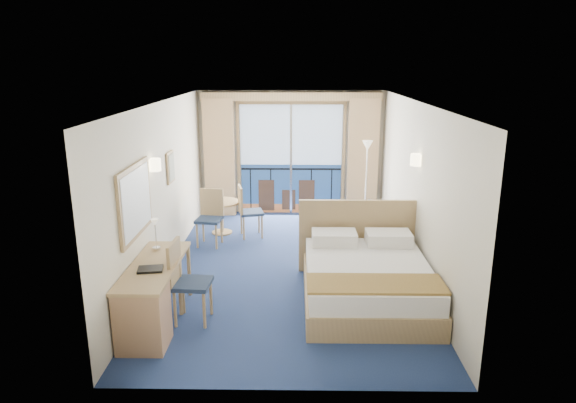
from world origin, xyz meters
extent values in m
plane|color=navy|center=(0.00, 0.00, 0.00)|extent=(6.50, 6.50, 0.00)
cube|color=white|center=(0.00, 3.26, 1.35)|extent=(4.00, 0.02, 2.70)
cube|color=white|center=(0.00, -3.26, 1.35)|extent=(4.00, 0.02, 2.70)
cube|color=white|center=(-2.01, 0.00, 1.35)|extent=(0.02, 6.50, 2.70)
cube|color=white|center=(2.01, 0.00, 1.35)|extent=(0.02, 6.50, 2.70)
cube|color=silver|center=(0.00, 0.00, 2.71)|extent=(4.00, 6.50, 0.02)
cube|color=navy|center=(0.00, 3.22, 0.56)|extent=(2.20, 0.02, 1.08)
cube|color=silver|center=(0.00, 3.22, 1.76)|extent=(2.20, 0.02, 1.32)
cube|color=#9E5831|center=(0.00, 3.22, 0.10)|extent=(2.20, 0.02, 0.20)
cube|color=black|center=(0.00, 3.22, 1.00)|extent=(2.20, 0.02, 0.04)
cube|color=tan|center=(0.00, 3.21, 2.46)|extent=(2.36, 0.03, 0.12)
cube|color=tan|center=(-1.15, 3.21, 1.20)|extent=(0.06, 0.03, 2.40)
cube|color=tan|center=(1.15, 3.21, 1.20)|extent=(0.06, 0.03, 2.40)
cube|color=silver|center=(0.00, 3.21, 1.20)|extent=(0.05, 0.02, 2.40)
cube|color=#3D271B|center=(0.35, 3.21, 0.40)|extent=(0.35, 0.02, 0.70)
cube|color=#3D271B|center=(-0.55, 3.21, 0.40)|extent=(0.35, 0.02, 0.70)
cube|color=#3D271B|center=(-0.05, 3.21, 0.30)|extent=(0.30, 0.02, 0.45)
cube|color=black|center=(-0.90, 3.22, 0.55)|extent=(0.02, 0.01, 0.90)
cube|color=black|center=(-0.45, 3.22, 0.55)|extent=(0.03, 0.01, 0.90)
cube|color=black|center=(0.00, 3.22, 0.55)|extent=(0.03, 0.01, 0.90)
cube|color=black|center=(0.45, 3.22, 0.55)|extent=(0.03, 0.01, 0.90)
cube|color=black|center=(0.90, 3.22, 0.55)|extent=(0.02, 0.01, 0.90)
cube|color=tan|center=(-1.55, 3.07, 1.28)|extent=(0.65, 0.22, 2.55)
cube|color=tan|center=(1.55, 3.07, 1.28)|extent=(0.65, 0.22, 2.55)
cube|color=tan|center=(0.00, 3.10, 2.58)|extent=(3.80, 0.25, 0.18)
cube|color=tan|center=(-1.98, -1.50, 1.55)|extent=(0.04, 1.25, 0.95)
cube|color=silver|center=(-1.95, -1.50, 1.55)|extent=(0.01, 1.12, 0.82)
cube|color=tan|center=(-1.98, 0.45, 1.60)|extent=(0.03, 0.42, 0.52)
cube|color=#8E9C90|center=(-1.96, 0.45, 1.60)|extent=(0.01, 0.34, 0.44)
cylinder|color=#FFEBB2|center=(-1.94, -0.60, 1.85)|extent=(0.18, 0.18, 0.18)
cylinder|color=#FFEBB2|center=(1.94, -0.15, 1.85)|extent=(0.18, 0.18, 0.18)
cube|color=tan|center=(1.11, -1.24, 0.16)|extent=(1.74, 2.17, 0.33)
cube|color=white|center=(1.11, -1.24, 0.46)|extent=(1.67, 2.11, 0.27)
cube|color=#A58A40|center=(1.11, -1.95, 0.61)|extent=(1.72, 0.60, 0.03)
cube|color=white|center=(0.70, -0.46, 0.70)|extent=(0.67, 0.43, 0.20)
cube|color=white|center=(1.52, -0.46, 0.70)|extent=(0.67, 0.43, 0.20)
cube|color=tan|center=(1.11, -0.10, 0.60)|extent=(1.90, 0.07, 1.20)
cube|color=tan|center=(1.75, 0.29, 0.30)|extent=(0.46, 0.44, 0.60)
cube|color=silver|center=(1.78, 0.29, 0.64)|extent=(0.18, 0.15, 0.07)
imported|color=#464B55|center=(1.48, 1.66, 0.32)|extent=(0.96, 0.97, 0.64)
cylinder|color=silver|center=(1.59, 2.66, 0.02)|extent=(0.24, 0.24, 0.03)
cylinder|color=silver|center=(1.59, 2.66, 0.81)|extent=(0.03, 0.03, 1.62)
cone|color=white|center=(1.59, 2.66, 1.62)|extent=(0.22, 0.22, 0.19)
cube|color=tan|center=(-1.69, -1.83, 0.79)|extent=(0.59, 1.73, 0.04)
cube|color=tan|center=(-1.69, -2.43, 0.38)|extent=(0.56, 0.52, 0.77)
cylinder|color=tan|center=(-1.96, -1.62, 0.38)|extent=(0.05, 0.05, 0.77)
cylinder|color=tan|center=(-1.43, -1.62, 0.38)|extent=(0.05, 0.05, 0.77)
cylinder|color=tan|center=(-1.96, -1.02, 0.38)|extent=(0.05, 0.05, 0.77)
cylinder|color=tan|center=(-1.43, -1.02, 0.38)|extent=(0.05, 0.05, 0.77)
cube|color=#21314D|center=(-1.23, -1.78, 0.52)|extent=(0.50, 0.50, 0.06)
cube|color=tan|center=(-1.45, -1.77, 0.81)|extent=(0.08, 0.47, 0.56)
cylinder|color=tan|center=(-1.05, -1.98, 0.25)|extent=(0.04, 0.04, 0.50)
cylinder|color=tan|center=(-1.02, -1.60, 0.25)|extent=(0.04, 0.04, 0.50)
cylinder|color=tan|center=(-1.43, -1.96, 0.25)|extent=(0.04, 0.04, 0.50)
cylinder|color=tan|center=(-1.40, -1.58, 0.25)|extent=(0.04, 0.04, 0.50)
cube|color=black|center=(-1.68, -2.02, 0.82)|extent=(0.34, 0.28, 0.03)
cylinder|color=silver|center=(-1.79, -1.31, 0.84)|extent=(0.11, 0.11, 0.02)
cylinder|color=silver|center=(-1.79, -1.31, 1.01)|extent=(0.01, 0.01, 0.37)
cone|color=white|center=(-1.79, -1.31, 1.20)|extent=(0.10, 0.10, 0.09)
cylinder|color=tan|center=(-1.35, 1.77, 0.63)|extent=(0.72, 0.72, 0.04)
cylinder|color=tan|center=(-1.35, 1.77, 0.32)|extent=(0.07, 0.07, 0.63)
cylinder|color=tan|center=(-1.35, 1.77, 0.01)|extent=(0.40, 0.40, 0.03)
cube|color=#21314D|center=(-0.75, 1.59, 0.48)|extent=(0.52, 0.52, 0.05)
cube|color=tan|center=(-0.95, 1.54, 0.75)|extent=(0.14, 0.43, 0.51)
cylinder|color=tan|center=(-0.54, 1.46, 0.23)|extent=(0.04, 0.04, 0.46)
cylinder|color=tan|center=(-0.62, 1.80, 0.23)|extent=(0.04, 0.04, 0.46)
cylinder|color=tan|center=(-0.88, 1.38, 0.23)|extent=(0.04, 0.04, 0.46)
cylinder|color=tan|center=(-0.96, 1.72, 0.23)|extent=(0.04, 0.04, 0.46)
cube|color=#21314D|center=(-1.48, 1.07, 0.49)|extent=(0.50, 0.50, 0.05)
cube|color=tan|center=(-1.45, 1.28, 0.77)|extent=(0.44, 0.10, 0.53)
cylinder|color=tan|center=(-1.68, 0.92, 0.24)|extent=(0.04, 0.04, 0.47)
cylinder|color=tan|center=(-1.33, 0.87, 0.24)|extent=(0.04, 0.04, 0.47)
cylinder|color=tan|center=(-1.63, 1.27, 0.24)|extent=(0.04, 0.04, 0.47)
cylinder|color=tan|center=(-1.28, 1.22, 0.24)|extent=(0.04, 0.04, 0.47)
camera|label=1|loc=(0.11, -7.87, 3.31)|focal=32.00mm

